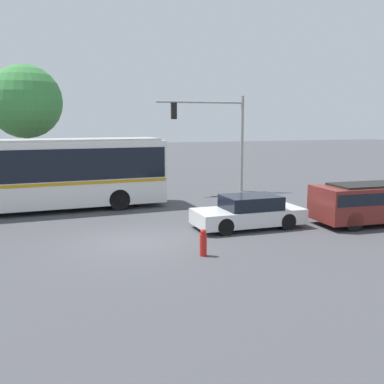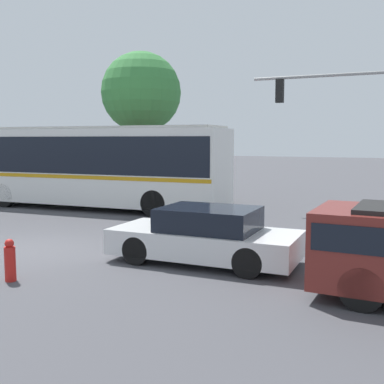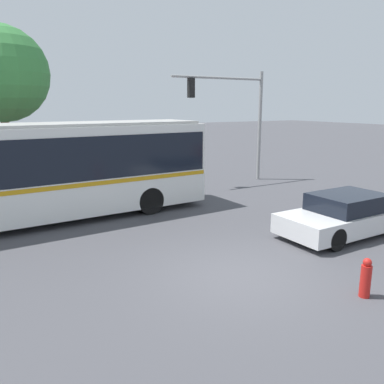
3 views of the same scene
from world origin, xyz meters
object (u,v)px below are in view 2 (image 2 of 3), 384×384
(sedan_foreground, at_px, (206,236))
(fire_hydrant, at_px, (10,261))
(street_tree_left, at_px, (141,93))
(traffic_light_pole, at_px, (353,115))
(city_bus, at_px, (95,162))

(sedan_foreground, relative_size, fire_hydrant, 5.04)
(street_tree_left, distance_m, fire_hydrant, 15.94)
(street_tree_left, bearing_deg, sedan_foreground, -53.65)
(sedan_foreground, height_order, fire_hydrant, sedan_foreground)
(sedan_foreground, bearing_deg, fire_hydrant, 44.08)
(street_tree_left, bearing_deg, traffic_light_pole, -14.01)
(traffic_light_pole, xyz_separation_m, fire_hydrant, (-5.28, -11.61, -3.34))
(fire_hydrant, bearing_deg, street_tree_left, 110.39)
(sedan_foreground, relative_size, street_tree_left, 0.60)
(traffic_light_pole, xyz_separation_m, street_tree_left, (-10.58, 2.64, 1.47))
(sedan_foreground, distance_m, fire_hydrant, 4.23)
(traffic_light_pole, height_order, street_tree_left, street_tree_left)
(sedan_foreground, height_order, traffic_light_pole, traffic_light_pole)
(sedan_foreground, xyz_separation_m, street_tree_left, (-8.30, 11.28, 4.60))
(city_bus, xyz_separation_m, sedan_foreground, (7.52, -6.13, -1.29))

